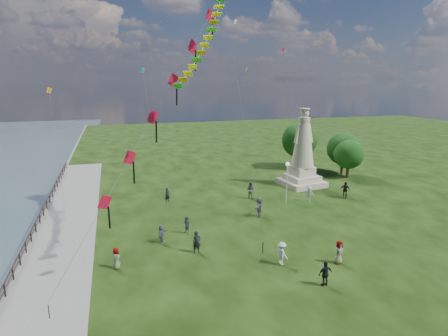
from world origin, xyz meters
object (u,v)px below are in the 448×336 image
object	(u,v)px
person_9	(345,190)
person_11	(259,207)
person_4	(339,252)
person_10	(116,258)
person_0	(197,242)
person_2	(282,253)
person_7	(250,190)
person_8	(309,194)
lamppost	(287,174)
person_1	(187,225)
person_3	(325,274)
statue	(303,157)
person_5	(162,234)
person_6	(167,195)

from	to	relation	value
person_9	person_11	size ratio (longest dim) A/B	0.98
person_4	person_10	xyz separation A→B (m)	(-14.93, 3.73, -0.09)
person_0	person_2	distance (m)	6.30
person_7	person_8	size ratio (longest dim) A/B	1.13
lamppost	person_11	xyz separation A→B (m)	(-4.11, -2.71, -2.25)
person_0	person_11	xyz separation A→B (m)	(7.27, 5.70, 0.08)
person_1	person_2	distance (m)	8.90
person_1	person_3	bearing A→B (deg)	2.09
person_2	person_7	bearing A→B (deg)	-31.20
statue	person_7	size ratio (longest dim) A/B	4.98
statue	person_9	bearing A→B (deg)	-77.85
person_9	person_2	bearing A→B (deg)	-99.39
lamppost	person_5	xyz separation A→B (m)	(-13.64, -5.90, -2.43)
person_2	person_7	xyz separation A→B (m)	(3.17, 14.58, 0.11)
person_7	person_8	world-z (taller)	person_7
person_4	person_9	xyz separation A→B (m)	(9.16, 12.75, 0.08)
statue	person_3	bearing A→B (deg)	-122.07
person_5	person_9	distance (m)	21.37
person_7	statue	bearing A→B (deg)	-114.24
statue	person_7	world-z (taller)	statue
person_7	person_10	size ratio (longest dim) A/B	1.25
person_1	person_8	world-z (taller)	person_8
person_11	lamppost	bearing A→B (deg)	157.21
person_4	person_5	xyz separation A→B (m)	(-11.41, 6.98, -0.08)
person_7	person_10	distance (m)	18.54
person_5	person_10	world-z (taller)	person_5
person_1	person_5	xyz separation A→B (m)	(-2.23, -1.20, -0.00)
person_9	person_11	xyz separation A→B (m)	(-11.04, -2.57, 0.02)
statue	person_1	xyz separation A→B (m)	(-16.25, -10.44, -2.76)
person_0	person_2	xyz separation A→B (m)	(5.28, -3.44, -0.03)
person_6	person_7	size ratio (longest dim) A/B	0.81
person_5	person_8	bearing A→B (deg)	-36.98
person_4	person_9	bearing A→B (deg)	39.29
statue	person_1	size ratio (longest dim) A/B	6.13
person_5	person_6	xyz separation A→B (m)	(1.90, 9.92, 0.00)
person_0	person_6	xyz separation A→B (m)	(-0.37, 12.43, -0.09)
person_2	person_8	bearing A→B (deg)	-55.31
person_7	person_0	bearing A→B (deg)	97.44
person_4	person_5	world-z (taller)	person_4
person_0	person_9	bearing A→B (deg)	17.11
person_10	person_11	distance (m)	14.56
person_4	person_10	size ratio (longest dim) A/B	1.11
person_3	person_1	bearing A→B (deg)	-60.76
person_8	person_11	size ratio (longest dim) A/B	0.88
person_0	person_1	bearing A→B (deg)	83.34
person_9	person_10	world-z (taller)	person_9
person_4	person_7	xyz separation A→B (m)	(-0.70, 15.62, 0.10)
lamppost	person_7	xyz separation A→B (m)	(-2.93, 2.73, -2.25)
person_2	person_3	xyz separation A→B (m)	(1.40, -3.33, -0.00)
person_1	statue	bearing A→B (deg)	92.19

